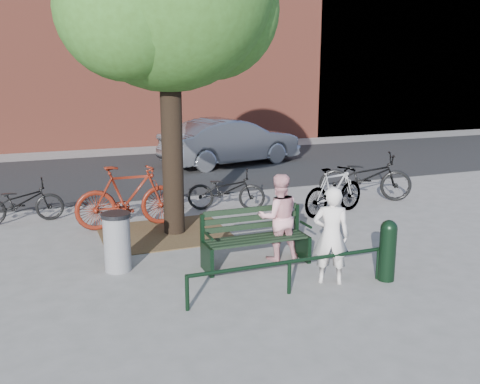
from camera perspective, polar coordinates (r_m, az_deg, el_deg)
name	(u,v)px	position (r m, az deg, el deg)	size (l,w,h in m)	color
ground	(256,265)	(8.81, 1.74, -7.81)	(90.00, 90.00, 0.00)	gray
dirt_pit	(165,233)	(10.50, -8.04, -4.39)	(2.40, 2.00, 0.02)	brown
road	(149,172)	(16.69, -9.72, 2.10)	(40.00, 7.00, 0.01)	black
park_bench	(254,236)	(8.72, 1.56, -4.70)	(1.74, 0.54, 0.97)	black
guard_railing	(289,267)	(7.65, 5.30, -7.96)	(3.06, 0.06, 0.51)	black
person_left	(331,235)	(8.01, 9.68, -4.59)	(0.54, 0.35, 1.47)	silver
person_right	(279,217)	(8.89, 4.14, -2.69)	(0.71, 0.55, 1.46)	pink
bollard	(388,248)	(8.36, 15.48, -5.80)	(0.25, 0.25, 0.94)	black
litter_bin	(117,242)	(8.66, -12.98, -5.18)	(0.46, 0.46, 0.94)	gray
bicycle_a	(20,202)	(11.90, -22.39, -0.99)	(0.60, 1.71, 0.90)	black
bicycle_b	(129,197)	(10.89, -11.79, -0.49)	(0.60, 2.12, 1.27)	#55160C
bicycle_c	(226,190)	(12.02, -1.49, 0.21)	(0.61, 1.75, 0.92)	black
bicycle_d	(334,191)	(11.83, 10.00, 0.14)	(0.50, 1.76, 1.06)	gray
bicycle_e	(365,177)	(13.25, 13.24, 1.60)	(0.77, 2.20, 1.16)	black
parked_car	(231,142)	(17.67, -0.99, 5.40)	(1.63, 4.66, 1.54)	gray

